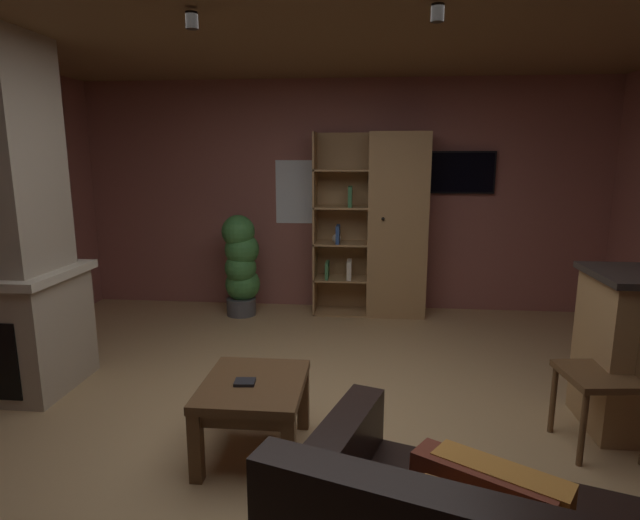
% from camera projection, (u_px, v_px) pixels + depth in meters
% --- Properties ---
extents(floor, '(5.80, 5.76, 0.02)m').
position_uv_depth(floor, '(314.00, 440.00, 3.20)').
color(floor, tan).
rests_on(floor, ground).
extents(wall_back, '(5.92, 0.06, 2.54)m').
position_uv_depth(wall_back, '(341.00, 196.00, 5.78)').
color(wall_back, '#8E544C').
rests_on(wall_back, ground).
extents(window_pane_back, '(0.58, 0.01, 0.71)m').
position_uv_depth(window_pane_back, '(301.00, 192.00, 5.78)').
color(window_pane_back, white).
extents(bookshelf_cabinet, '(1.21, 0.41, 1.96)m').
position_uv_depth(bookshelf_cabinet, '(389.00, 227.00, 5.53)').
color(bookshelf_cabinet, '#A87F51').
rests_on(bookshelf_cabinet, ground).
extents(coffee_table, '(0.58, 0.69, 0.45)m').
position_uv_depth(coffee_table, '(254.00, 395.00, 2.98)').
color(coffee_table, brown).
rests_on(coffee_table, ground).
extents(table_book_0, '(0.12, 0.11, 0.02)m').
position_uv_depth(table_book_0, '(245.00, 382.00, 2.93)').
color(table_book_0, black).
rests_on(table_book_0, coffee_table).
extents(dining_chair, '(0.46, 0.46, 0.92)m').
position_uv_depth(dining_chair, '(617.00, 365.00, 2.99)').
color(dining_chair, brown).
rests_on(dining_chair, ground).
extents(potted_floor_plant, '(0.39, 0.42, 1.10)m').
position_uv_depth(potted_floor_plant, '(241.00, 264.00, 5.57)').
color(potted_floor_plant, '#4C4C51').
rests_on(potted_floor_plant, ground).
extents(wall_mounted_tv, '(0.81, 0.06, 0.45)m').
position_uv_depth(wall_mounted_tv, '(457.00, 172.00, 5.55)').
color(wall_mounted_tv, black).
extents(track_light_spot_1, '(0.07, 0.07, 0.09)m').
position_uv_depth(track_light_spot_1, '(192.00, 20.00, 2.88)').
color(track_light_spot_1, black).
extents(track_light_spot_2, '(0.07, 0.07, 0.09)m').
position_uv_depth(track_light_spot_2, '(438.00, 13.00, 2.73)').
color(track_light_spot_2, black).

